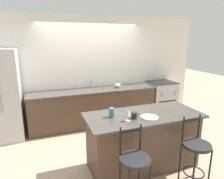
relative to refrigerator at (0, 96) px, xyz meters
The scene contains 14 objects.
ground_plane 2.28m from the refrigerator, ahead, with size 18.00×18.00×0.00m, color tan.
wall_back 2.11m from the refrigerator, 10.64° to the left, with size 6.00×0.07×2.70m.
back_counter 2.10m from the refrigerator, ahead, with size 3.13×0.69×0.92m.
sink_faucet 2.05m from the refrigerator, ahead, with size 0.02×0.13×0.22m.
kitchen_island 3.06m from the refrigerator, 38.80° to the right, with size 1.90×0.85×0.94m.
refrigerator is the anchor object (origin of this frame).
oven_range 4.02m from the refrigerator, ahead, with size 0.72×0.67×0.97m.
bar_stool_near 3.21m from the refrigerator, 54.22° to the right, with size 0.40×0.40×1.05m.
bar_stool_far 3.86m from the refrigerator, 42.05° to the right, with size 0.40×0.40×1.05m.
dinner_plate 3.14m from the refrigerator, 40.92° to the right, with size 0.28×0.28×0.02m.
wine_glass 2.87m from the refrigerator, 45.70° to the right, with size 0.08×0.08×0.19m.
coffee_mug 2.92m from the refrigerator, 43.11° to the right, with size 0.12×0.09×0.10m.
tumbler_cup 2.58m from the refrigerator, 44.93° to the right, with size 0.08×0.08×0.15m.
pumpkin_decoration 2.66m from the refrigerator, ahead, with size 0.15×0.15×0.14m.
Camera 1 is at (-1.21, -4.25, 2.12)m, focal length 32.00 mm.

